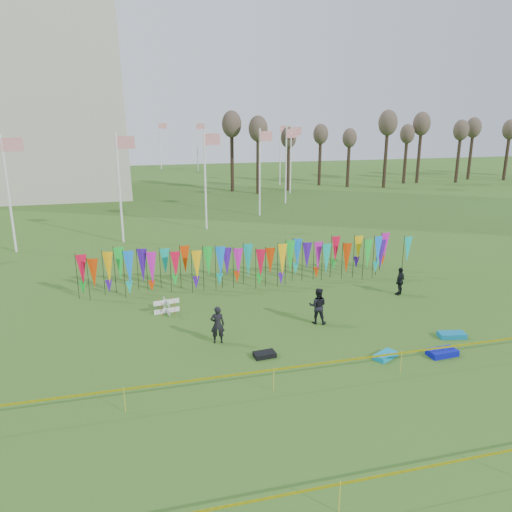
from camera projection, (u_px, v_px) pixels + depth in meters
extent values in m
plane|color=#335919|center=(305.00, 359.00, 19.56)|extent=(160.00, 160.00, 0.00)
cylinder|color=silver|center=(280.00, 155.00, 66.53)|extent=(0.16, 0.16, 8.00)
plane|color=red|center=(285.00, 129.00, 65.77)|extent=(1.40, 0.00, 1.40)
cylinder|color=silver|center=(259.00, 151.00, 73.03)|extent=(0.16, 0.16, 8.00)
plane|color=red|center=(263.00, 128.00, 72.27)|extent=(1.40, 0.00, 1.40)
cylinder|color=silver|center=(231.00, 149.00, 78.63)|extent=(0.16, 0.16, 8.00)
plane|color=red|center=(234.00, 127.00, 77.87)|extent=(1.40, 0.00, 1.40)
cylinder|color=silver|center=(197.00, 147.00, 82.93)|extent=(0.16, 0.16, 8.00)
plane|color=red|center=(200.00, 126.00, 82.17)|extent=(1.40, 0.00, 1.40)
cylinder|color=silver|center=(160.00, 146.00, 85.64)|extent=(0.16, 0.16, 8.00)
plane|color=red|center=(163.00, 126.00, 84.88)|extent=(1.40, 0.00, 1.40)
cylinder|color=silver|center=(120.00, 145.00, 86.59)|extent=(0.16, 0.16, 8.00)
plane|color=red|center=(122.00, 126.00, 85.83)|extent=(1.40, 0.00, 1.40)
cylinder|color=silver|center=(76.00, 146.00, 85.70)|extent=(0.16, 0.16, 8.00)
plane|color=red|center=(78.00, 126.00, 84.94)|extent=(1.40, 0.00, 1.40)
cylinder|color=silver|center=(30.00, 147.00, 83.03)|extent=(0.16, 0.16, 8.00)
plane|color=red|center=(31.00, 126.00, 82.28)|extent=(1.40, 0.00, 1.40)
cylinder|color=silver|center=(9.00, 195.00, 33.63)|extent=(0.16, 0.16, 8.00)
plane|color=red|center=(12.00, 145.00, 32.87)|extent=(1.40, 0.00, 1.40)
cylinder|color=silver|center=(120.00, 189.00, 36.29)|extent=(0.16, 0.16, 8.00)
plane|color=red|center=(125.00, 142.00, 35.53)|extent=(1.40, 0.00, 1.40)
cylinder|color=silver|center=(205.00, 181.00, 40.55)|extent=(0.16, 0.16, 8.00)
plane|color=red|center=(212.00, 139.00, 39.79)|extent=(1.40, 0.00, 1.40)
cylinder|color=silver|center=(260.00, 173.00, 46.11)|extent=(0.16, 0.16, 8.00)
plane|color=red|center=(266.00, 136.00, 45.35)|extent=(1.40, 0.00, 1.40)
cylinder|color=silver|center=(286.00, 166.00, 52.59)|extent=(0.16, 0.16, 8.00)
plane|color=red|center=(292.00, 133.00, 51.83)|extent=(1.40, 0.00, 1.40)
cylinder|color=silver|center=(291.00, 160.00, 59.55)|extent=(0.16, 0.16, 8.00)
plane|color=red|center=(296.00, 131.00, 58.80)|extent=(1.40, 0.00, 1.40)
cylinder|color=black|center=(78.00, 278.00, 25.45)|extent=(0.03, 0.03, 2.36)
cone|color=red|center=(83.00, 272.00, 25.43)|extent=(0.64, 0.64, 1.60)
cylinder|color=black|center=(90.00, 277.00, 25.59)|extent=(0.03, 0.03, 2.36)
cone|color=red|center=(95.00, 271.00, 25.58)|extent=(0.64, 0.64, 1.60)
cylinder|color=black|center=(102.00, 276.00, 25.73)|extent=(0.03, 0.03, 2.36)
cone|color=#FFB50D|center=(107.00, 270.00, 25.72)|extent=(0.64, 0.64, 1.60)
cylinder|color=black|center=(114.00, 275.00, 25.87)|extent=(0.03, 0.03, 2.36)
cone|color=green|center=(119.00, 269.00, 25.86)|extent=(0.64, 0.64, 1.60)
cylinder|color=black|center=(125.00, 274.00, 26.02)|extent=(0.03, 0.03, 2.36)
cone|color=#0E72F8|center=(130.00, 268.00, 26.00)|extent=(0.64, 0.64, 1.60)
cylinder|color=black|center=(137.00, 274.00, 26.16)|extent=(0.03, 0.03, 2.36)
cone|color=#41129F|center=(142.00, 268.00, 26.14)|extent=(0.64, 0.64, 1.60)
cylinder|color=black|center=(148.00, 273.00, 26.30)|extent=(0.03, 0.03, 2.36)
cone|color=#D217AF|center=(153.00, 267.00, 26.29)|extent=(0.64, 0.64, 1.60)
cylinder|color=black|center=(159.00, 272.00, 26.44)|extent=(0.03, 0.03, 2.36)
cone|color=#0BAD9D|center=(164.00, 266.00, 26.43)|extent=(0.64, 0.64, 1.60)
cylinder|color=black|center=(170.00, 271.00, 26.59)|extent=(0.03, 0.03, 2.36)
cone|color=red|center=(175.00, 265.00, 26.57)|extent=(0.64, 0.64, 1.60)
cylinder|color=black|center=(181.00, 270.00, 26.73)|extent=(0.03, 0.03, 2.36)
cone|color=red|center=(186.00, 264.00, 26.71)|extent=(0.64, 0.64, 1.60)
cylinder|color=black|center=(192.00, 269.00, 26.87)|extent=(0.03, 0.03, 2.36)
cone|color=#FFB50D|center=(197.00, 264.00, 26.86)|extent=(0.64, 0.64, 1.60)
cylinder|color=black|center=(202.00, 268.00, 27.01)|extent=(0.03, 0.03, 2.36)
cone|color=green|center=(207.00, 263.00, 27.00)|extent=(0.64, 0.64, 1.60)
cylinder|color=black|center=(213.00, 268.00, 27.16)|extent=(0.03, 0.03, 2.36)
cone|color=#0E72F8|center=(218.00, 262.00, 27.14)|extent=(0.64, 0.64, 1.60)
cylinder|color=black|center=(223.00, 267.00, 27.30)|extent=(0.03, 0.03, 2.36)
cone|color=#41129F|center=(228.00, 261.00, 27.28)|extent=(0.64, 0.64, 1.60)
cylinder|color=black|center=(234.00, 266.00, 27.44)|extent=(0.03, 0.03, 2.36)
cone|color=#D217AF|center=(239.00, 260.00, 27.43)|extent=(0.64, 0.64, 1.60)
cylinder|color=black|center=(244.00, 265.00, 27.58)|extent=(0.03, 0.03, 2.36)
cone|color=#0BAD9D|center=(249.00, 260.00, 27.57)|extent=(0.64, 0.64, 1.60)
cylinder|color=black|center=(254.00, 265.00, 27.72)|extent=(0.03, 0.03, 2.36)
cone|color=red|center=(259.00, 259.00, 27.71)|extent=(0.64, 0.64, 1.60)
cylinder|color=black|center=(264.00, 264.00, 27.87)|extent=(0.03, 0.03, 2.36)
cone|color=red|center=(269.00, 258.00, 27.85)|extent=(0.64, 0.64, 1.60)
cylinder|color=black|center=(274.00, 263.00, 28.01)|extent=(0.03, 0.03, 2.36)
cone|color=#FFB50D|center=(279.00, 257.00, 28.00)|extent=(0.64, 0.64, 1.60)
cylinder|color=black|center=(284.00, 262.00, 28.15)|extent=(0.03, 0.03, 2.36)
cone|color=green|center=(289.00, 257.00, 28.14)|extent=(0.64, 0.64, 1.60)
cylinder|color=black|center=(294.00, 261.00, 28.29)|extent=(0.03, 0.03, 2.36)
cone|color=#0E72F8|center=(299.00, 256.00, 28.28)|extent=(0.64, 0.64, 1.60)
cylinder|color=black|center=(303.00, 261.00, 28.44)|extent=(0.03, 0.03, 2.36)
cone|color=#41129F|center=(308.00, 255.00, 28.42)|extent=(0.64, 0.64, 1.60)
cylinder|color=black|center=(313.00, 260.00, 28.58)|extent=(0.03, 0.03, 2.36)
cone|color=#D217AF|center=(318.00, 255.00, 28.56)|extent=(0.64, 0.64, 1.60)
cylinder|color=black|center=(322.00, 259.00, 28.72)|extent=(0.03, 0.03, 2.36)
cone|color=#0BAD9D|center=(327.00, 254.00, 28.71)|extent=(0.64, 0.64, 1.60)
cylinder|color=black|center=(332.00, 259.00, 28.86)|extent=(0.03, 0.03, 2.36)
cone|color=red|center=(336.00, 253.00, 28.85)|extent=(0.64, 0.64, 1.60)
cylinder|color=black|center=(341.00, 258.00, 29.01)|extent=(0.03, 0.03, 2.36)
cone|color=red|center=(346.00, 253.00, 28.99)|extent=(0.64, 0.64, 1.60)
cylinder|color=black|center=(350.00, 257.00, 29.15)|extent=(0.03, 0.03, 2.36)
cone|color=#FFB50D|center=(355.00, 252.00, 29.13)|extent=(0.64, 0.64, 1.60)
cylinder|color=black|center=(359.00, 256.00, 29.29)|extent=(0.03, 0.03, 2.36)
cone|color=green|center=(364.00, 251.00, 29.28)|extent=(0.64, 0.64, 1.60)
cylinder|color=black|center=(368.00, 256.00, 29.43)|extent=(0.03, 0.03, 2.36)
cone|color=#0E72F8|center=(373.00, 251.00, 29.42)|extent=(0.64, 0.64, 1.60)
cylinder|color=black|center=(377.00, 255.00, 29.58)|extent=(0.03, 0.03, 2.36)
cone|color=#41129F|center=(382.00, 250.00, 29.56)|extent=(0.64, 0.64, 1.60)
cylinder|color=black|center=(386.00, 254.00, 29.72)|extent=(0.03, 0.03, 2.36)
cone|color=#D217AF|center=(391.00, 249.00, 29.70)|extent=(0.64, 0.64, 1.60)
cylinder|color=black|center=(395.00, 254.00, 29.86)|extent=(0.03, 0.03, 2.36)
cone|color=#0BAD9D|center=(399.00, 249.00, 29.85)|extent=(0.64, 0.64, 1.60)
cube|color=#F0E605|center=(325.00, 363.00, 17.52)|extent=(26.00, 0.01, 0.08)
cylinder|color=gold|center=(120.00, 400.00, 15.90)|extent=(0.02, 0.02, 0.90)
cylinder|color=gold|center=(270.00, 380.00, 17.13)|extent=(0.02, 0.02, 0.90)
cylinder|color=gold|center=(400.00, 362.00, 18.35)|extent=(0.02, 0.02, 0.90)
cube|color=#F0E605|center=(413.00, 470.00, 12.26)|extent=(26.00, 0.01, 0.08)
cylinder|color=gold|center=(337.00, 497.00, 11.88)|extent=(0.02, 0.02, 0.90)
cylinder|color=#35251A|center=(228.00, 165.00, 61.07)|extent=(0.44, 0.44, 6.40)
ellipsoid|color=brown|center=(227.00, 137.00, 60.14)|extent=(1.92, 1.92, 2.56)
cylinder|color=#35251A|center=(259.00, 164.00, 62.05)|extent=(0.44, 0.44, 6.40)
ellipsoid|color=brown|center=(259.00, 137.00, 61.12)|extent=(1.92, 1.92, 2.56)
cylinder|color=#35251A|center=(290.00, 164.00, 63.03)|extent=(0.44, 0.44, 6.40)
ellipsoid|color=brown|center=(290.00, 136.00, 62.11)|extent=(1.92, 1.92, 2.56)
cylinder|color=#35251A|center=(319.00, 163.00, 64.01)|extent=(0.44, 0.44, 6.40)
ellipsoid|color=brown|center=(320.00, 136.00, 63.09)|extent=(1.92, 1.92, 2.56)
cylinder|color=#35251A|center=(348.00, 162.00, 64.99)|extent=(0.44, 0.44, 6.40)
ellipsoid|color=brown|center=(349.00, 136.00, 64.07)|extent=(1.92, 1.92, 2.56)
cylinder|color=#35251A|center=(376.00, 161.00, 65.97)|extent=(0.44, 0.44, 6.40)
ellipsoid|color=brown|center=(377.00, 135.00, 65.05)|extent=(1.92, 1.92, 2.56)
cylinder|color=#35251A|center=(403.00, 161.00, 66.95)|extent=(0.44, 0.44, 6.40)
ellipsoid|color=brown|center=(405.00, 135.00, 66.03)|extent=(1.92, 1.92, 2.56)
cylinder|color=#35251A|center=(429.00, 160.00, 67.93)|extent=(0.44, 0.44, 6.40)
ellipsoid|color=brown|center=(431.00, 135.00, 67.01)|extent=(1.92, 1.92, 2.56)
cylinder|color=#35251A|center=(454.00, 159.00, 68.91)|extent=(0.44, 0.44, 6.40)
ellipsoid|color=brown|center=(457.00, 134.00, 67.99)|extent=(1.92, 1.92, 2.56)
cylinder|color=#35251A|center=(479.00, 159.00, 69.89)|extent=(0.44, 0.44, 6.40)
ellipsoid|color=brown|center=(482.00, 134.00, 68.97)|extent=(1.92, 1.92, 2.56)
cylinder|color=#35251A|center=(503.00, 158.00, 70.87)|extent=(0.44, 0.44, 6.40)
ellipsoid|color=brown|center=(506.00, 134.00, 69.95)|extent=(1.92, 1.92, 2.56)
cylinder|color=red|center=(161.00, 309.00, 23.57)|extent=(0.02, 0.02, 0.71)
cylinder|color=red|center=(174.00, 308.00, 23.72)|extent=(0.02, 0.02, 0.71)
cylinder|color=red|center=(160.00, 305.00, 24.14)|extent=(0.02, 0.02, 0.71)
cylinder|color=red|center=(173.00, 303.00, 24.29)|extent=(0.02, 0.02, 0.71)
imported|color=black|center=(217.00, 325.00, 20.73)|extent=(0.64, 0.51, 1.62)
imported|color=black|center=(318.00, 306.00, 22.66)|extent=(0.95, 0.79, 1.69)
imported|color=black|center=(400.00, 281.00, 26.30)|extent=(1.01, 0.92, 1.51)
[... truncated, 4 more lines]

